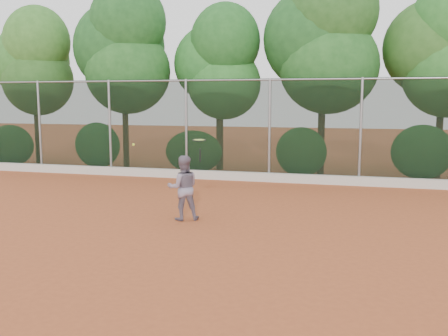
# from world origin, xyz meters

# --- Properties ---
(ground) EXTENTS (80.00, 80.00, 0.00)m
(ground) POSITION_xyz_m (0.00, 0.00, 0.00)
(ground) COLOR #A34B26
(ground) RESTS_ON ground
(concrete_curb) EXTENTS (24.00, 0.20, 0.30)m
(concrete_curb) POSITION_xyz_m (0.00, 6.82, 0.15)
(concrete_curb) COLOR beige
(concrete_curb) RESTS_ON ground
(tennis_player) EXTENTS (0.91, 0.83, 1.51)m
(tennis_player) POSITION_xyz_m (-0.97, 0.94, 0.76)
(tennis_player) COLOR slate
(tennis_player) RESTS_ON ground
(chainlink_fence) EXTENTS (24.09, 0.09, 3.50)m
(chainlink_fence) POSITION_xyz_m (-0.00, 7.00, 1.86)
(chainlink_fence) COLOR black
(chainlink_fence) RESTS_ON ground
(foliage_backdrop) EXTENTS (23.70, 3.63, 7.55)m
(foliage_backdrop) POSITION_xyz_m (-0.55, 8.98, 4.40)
(foliage_backdrop) COLOR #3D2B17
(foliage_backdrop) RESTS_ON ground
(tennis_racket) EXTENTS (0.40, 0.40, 0.53)m
(tennis_racket) POSITION_xyz_m (-0.53, 0.84, 1.85)
(tennis_racket) COLOR black
(tennis_racket) RESTS_ON ground
(tennis_ball_in_flight) EXTENTS (0.06, 0.06, 0.06)m
(tennis_ball_in_flight) POSITION_xyz_m (-2.10, 0.73, 1.76)
(tennis_ball_in_flight) COLOR #CBE934
(tennis_ball_in_flight) RESTS_ON ground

